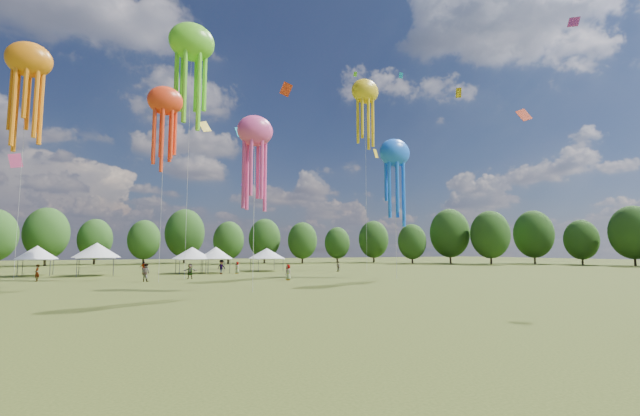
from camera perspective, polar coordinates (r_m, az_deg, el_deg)
name	(u,v)px	position (r m, az deg, el deg)	size (l,w,h in m)	color
ground	(508,352)	(15.48, 24.02, -17.31)	(300.00, 300.00, 0.00)	#384416
spectator_near	(146,273)	(47.51, -22.48, -8.06)	(0.90, 0.70, 1.85)	gray
spectators_far	(218,269)	(55.42, -13.66, -7.99)	(38.05, 18.84, 1.92)	gray
festival_tents	(167,252)	(62.45, -19.98, -5.66)	(35.51, 8.46, 4.18)	#47474C
show_kites	(230,98)	(54.86, -12.07, 14.30)	(50.03, 27.25, 30.91)	#FB3A16
small_kites	(211,29)	(60.61, -14.54, 22.41)	(70.92, 63.01, 46.60)	#FB3A16
treeline	(164,230)	(72.77, -20.28, -2.74)	(201.57, 95.24, 13.43)	#38281C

